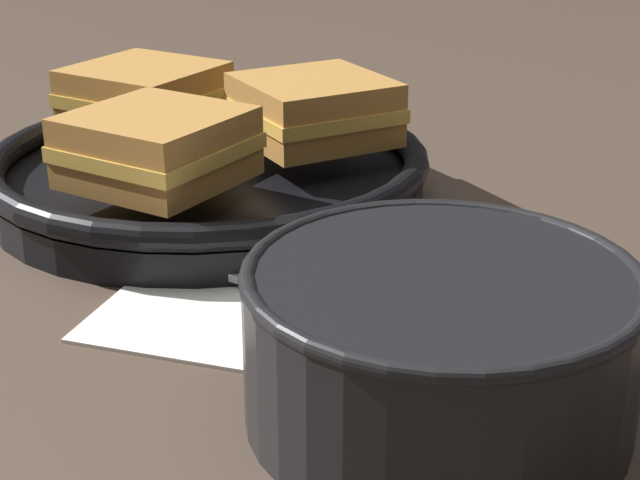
{
  "coord_description": "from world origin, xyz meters",
  "views": [
    {
      "loc": [
        0.17,
        -0.48,
        0.25
      ],
      "look_at": [
        0.0,
        -0.0,
        0.04
      ],
      "focal_mm": 55.0,
      "sensor_mm": 36.0,
      "label": 1
    }
  ],
  "objects": [
    {
      "name": "ground_plane",
      "position": [
        0.0,
        0.0,
        0.0
      ],
      "size": [
        4.0,
        4.0,
        0.0
      ],
      "primitive_type": "plane",
      "color": "#47382D"
    },
    {
      "name": "napkin",
      "position": [
        -0.01,
        0.0,
        0.0
      ],
      "size": [
        0.22,
        0.19,
        0.0
      ],
      "color": "white",
      "rests_on": "ground_plane"
    },
    {
      "name": "soup_bowl",
      "position": [
        0.09,
        -0.1,
        0.04
      ],
      "size": [
        0.18,
        0.18,
        0.08
      ],
      "color": "black",
      "rests_on": "ground_plane"
    },
    {
      "name": "spoon",
      "position": [
        -0.0,
        -0.01,
        0.01
      ],
      "size": [
        0.15,
        0.05,
        0.01
      ],
      "rotation": [
        0.0,
        0.0,
        -0.19
      ],
      "color": "#B7B7BC",
      "rests_on": "napkin"
    },
    {
      "name": "skillet",
      "position": [
        -0.13,
        0.13,
        0.02
      ],
      "size": [
        0.32,
        0.32,
        0.04
      ],
      "color": "black",
      "rests_on": "ground_plane"
    },
    {
      "name": "sandwich_near_left",
      "position": [
        -0.13,
        0.05,
        0.06
      ],
      "size": [
        0.12,
        0.12,
        0.05
      ],
      "rotation": [
        0.0,
        0.0,
        6.06
      ],
      "color": "#B27A38",
      "rests_on": "skillet"
    },
    {
      "name": "sandwich_near_right",
      "position": [
        -0.07,
        0.18,
        0.06
      ],
      "size": [
        0.14,
        0.14,
        0.05
      ],
      "rotation": [
        0.0,
        0.0,
        8.7
      ],
      "color": "#B27A38",
      "rests_on": "skillet"
    },
    {
      "name": "sandwich_far_left",
      "position": [
        -0.2,
        0.17,
        0.06
      ],
      "size": [
        0.12,
        0.12,
        0.05
      ],
      "rotation": [
        0.0,
        0.0,
        10.79
      ],
      "color": "#B27A38",
      "rests_on": "skillet"
    }
  ]
}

